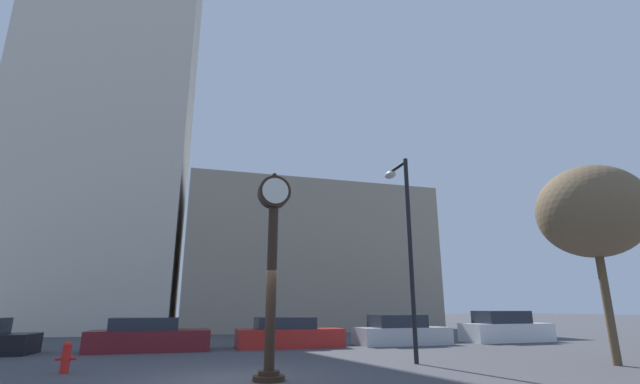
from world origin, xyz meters
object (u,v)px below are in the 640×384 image
Objects in this scene: car_white at (505,329)px; fire_hydrant_near at (66,357)px; street_clock at (272,256)px; bare_tree at (592,212)px; street_lamp_right at (404,225)px; car_red at (289,335)px; car_maroon at (149,337)px; car_silver at (401,332)px.

car_white is 18.97m from fire_hydrant_near.
street_clock is 10.34m from bare_tree.
car_red is at bearing 113.15° from street_lamp_right.
car_maroon is 0.99× the size of car_white.
bare_tree is at bearing -47.03° from car_red.
car_maroon is at bearing 75.42° from fire_hydrant_near.
bare_tree is at bearing -10.03° from fire_hydrant_near.
street_lamp_right reaches higher than bare_tree.
car_white is 5.83× the size of fire_hydrant_near.
fire_hydrant_near is at bearing 177.96° from street_lamp_right.
bare_tree is (-3.02, -8.50, 3.95)m from car_white.
car_red is 5.73× the size of fire_hydrant_near.
car_maroon is 1.04× the size of car_silver.
bare_tree reaches higher than fire_hydrant_near.
car_maroon reaches higher than car_red.
car_maroon is at bearing 143.68° from street_lamp_right.
street_clock is 1.10× the size of car_white.
car_white is at bearing 32.45° from street_clock.
car_silver is (5.26, 0.04, 0.03)m from car_red.
car_silver is 5.77m from car_white.
bare_tree reaches higher than car_red.
car_silver reaches higher than fire_hydrant_near.
fire_hydrant_near is (-1.47, -5.64, -0.13)m from car_maroon.
street_lamp_right is (9.60, -0.34, 3.90)m from fire_hydrant_near.
car_red is at bearing 133.84° from bare_tree.
street_clock is at bearing -154.98° from street_lamp_right.
street_lamp_right is 1.07× the size of bare_tree.
car_maroon reaches higher than fire_hydrant_near.
bare_tree is at bearing -0.54° from street_clock.
street_clock is 0.83× the size of bare_tree.
street_lamp_right is at bearing -115.75° from car_silver.
street_lamp_right is (-2.68, -6.07, 3.75)m from car_silver.
car_maroon is 5.83m from fire_hydrant_near.
street_lamp_right reaches higher than car_silver.
fire_hydrant_near is at bearing 152.08° from street_clock.
street_clock is at bearing -133.83° from car_silver.
car_maroon is 10.78m from street_lamp_right.
car_maroon is 16.41m from bare_tree.
street_lamp_right is (2.58, -6.02, 3.78)m from car_red.
street_lamp_right is (-8.45, -6.18, 3.68)m from car_white.
bare_tree is at bearing -23.09° from street_lamp_right.
car_maroon is at bearing 112.36° from street_clock.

